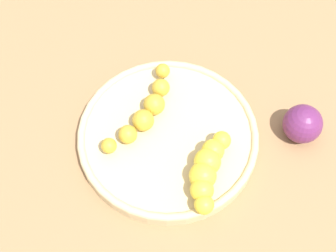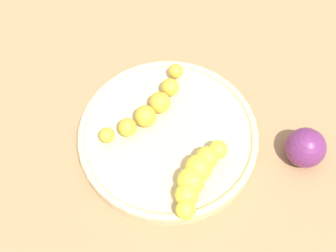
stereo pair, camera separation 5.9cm
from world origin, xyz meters
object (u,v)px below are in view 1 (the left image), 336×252
object	(u,v)px
banana_yellow	(207,170)
plum_purple	(303,124)
fruit_bowl	(168,136)
banana_spotted	(145,111)

from	to	relation	value
banana_yellow	plum_purple	world-z (taller)	banana_yellow
fruit_bowl	banana_yellow	distance (m)	0.08
banana_spotted	banana_yellow	xyz separation A→B (m)	(-0.12, 0.01, 0.00)
fruit_bowl	banana_spotted	world-z (taller)	banana_spotted
banana_spotted	plum_purple	xyz separation A→B (m)	(-0.16, -0.14, -0.01)
fruit_bowl	banana_spotted	xyz separation A→B (m)	(0.04, 0.00, 0.02)
fruit_bowl	banana_yellow	world-z (taller)	banana_yellow
banana_yellow	fruit_bowl	bearing A→B (deg)	-35.15
fruit_bowl	banana_spotted	bearing A→B (deg)	4.47
banana_spotted	banana_yellow	distance (m)	0.12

